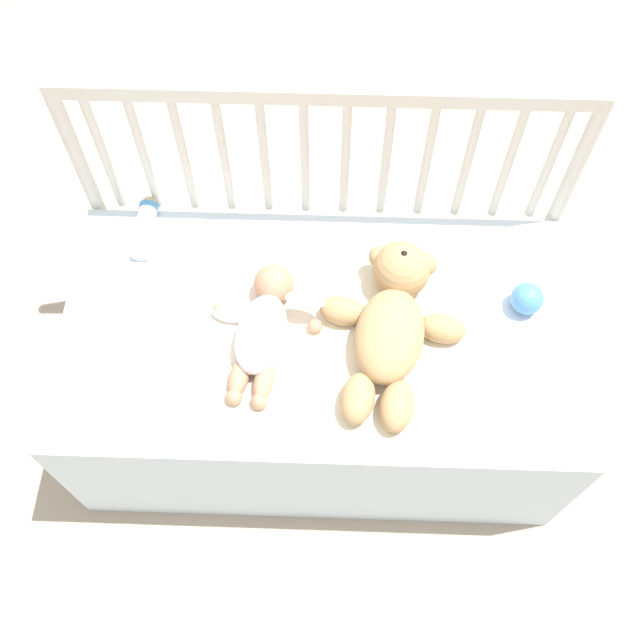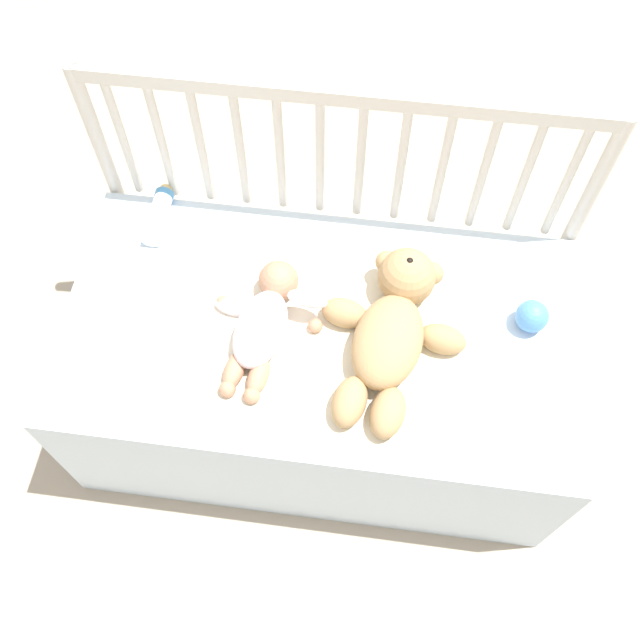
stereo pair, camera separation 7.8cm
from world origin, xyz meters
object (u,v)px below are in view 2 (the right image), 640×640
at_px(baby, 264,321).
at_px(teddy_bear, 392,327).
at_px(toy_ball, 532,316).
at_px(baby_bottle, 159,213).

bearing_deg(baby, teddy_bear, 3.30).
height_order(teddy_bear, toy_ball, teddy_bear).
relative_size(teddy_bear, baby_bottle, 2.57).
distance_m(teddy_bear, baby_bottle, 0.68).
bearing_deg(teddy_bear, toy_ball, 14.01).
bearing_deg(baby_bottle, teddy_bear, -23.97).
bearing_deg(baby_bottle, toy_ball, -11.70).
relative_size(teddy_bear, toy_ball, 6.06).
xyz_separation_m(baby, baby_bottle, (-0.32, 0.29, -0.02)).
relative_size(toy_ball, baby_bottle, 0.42).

